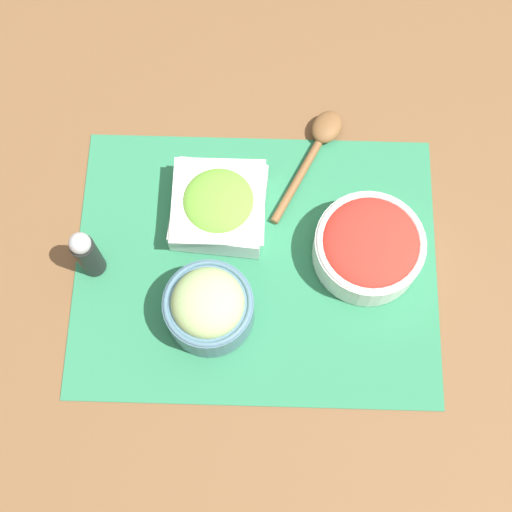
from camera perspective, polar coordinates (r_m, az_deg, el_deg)
name	(u,v)px	position (r m, az deg, el deg)	size (l,w,h in m)	color
ground_plane	(256,264)	(1.00, 0.00, -0.64)	(3.00, 3.00, 0.00)	brown
placemat	(256,264)	(1.00, 0.00, -0.60)	(0.51, 0.40, 0.00)	#2D7A51
cucumber_bowl	(209,306)	(0.94, -3.81, -4.04)	(0.12, 0.12, 0.09)	slate
tomato_bowl	(369,246)	(0.98, 9.03, 0.77)	(0.15, 0.15, 0.07)	white
lettuce_bowl	(219,205)	(1.00, -2.99, 4.06)	(0.14, 0.14, 0.06)	white
wooden_spoon	(319,141)	(1.07, 5.06, 9.12)	(0.11, 0.19, 0.02)	brown
pepper_shaker	(87,253)	(0.98, -13.40, 0.21)	(0.03, 0.03, 0.11)	black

